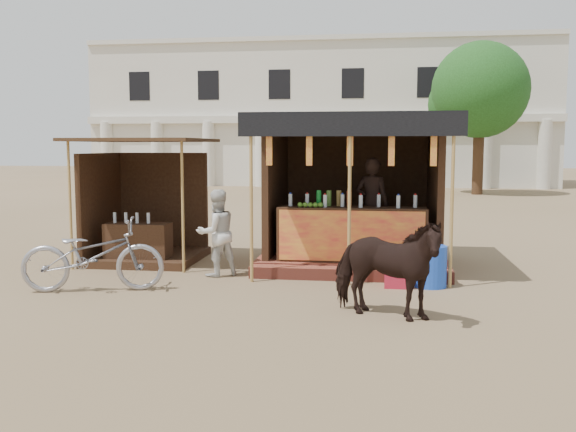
# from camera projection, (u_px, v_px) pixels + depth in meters

# --- Properties ---
(ground) EXTENTS (120.00, 120.00, 0.00)m
(ground) POSITION_uv_depth(u_px,v_px,m) (272.00, 306.00, 9.00)
(ground) COLOR #846B4C
(ground) RESTS_ON ground
(main_stall) EXTENTS (3.60, 3.61, 2.78)m
(main_stall) POSITION_uv_depth(u_px,v_px,m) (355.00, 210.00, 12.06)
(main_stall) COLOR #984031
(main_stall) RESTS_ON ground
(secondary_stall) EXTENTS (2.40, 2.40, 2.38)m
(secondary_stall) POSITION_uv_depth(u_px,v_px,m) (140.00, 217.00, 12.54)
(secondary_stall) COLOR #3C2615
(secondary_stall) RESTS_ON ground
(cow) EXTENTS (1.73, 1.25, 1.33)m
(cow) POSITION_uv_depth(u_px,v_px,m) (386.00, 268.00, 8.29)
(cow) COLOR black
(cow) RESTS_ON ground
(motorbike) EXTENTS (2.27, 1.27, 1.13)m
(motorbike) POSITION_uv_depth(u_px,v_px,m) (93.00, 255.00, 9.87)
(motorbike) COLOR #9898A0
(motorbike) RESTS_ON ground
(bystander) EXTENTS (0.92, 0.90, 1.50)m
(bystander) POSITION_uv_depth(u_px,v_px,m) (217.00, 233.00, 11.03)
(bystander) COLOR silver
(bystander) RESTS_ON ground
(blue_barrel) EXTENTS (0.57, 0.57, 0.66)m
(blue_barrel) POSITION_uv_depth(u_px,v_px,m) (430.00, 266.00, 10.20)
(blue_barrel) COLOR blue
(blue_barrel) RESTS_ON ground
(red_crate) EXTENTS (0.42, 0.45, 0.28)m
(red_crate) POSITION_uv_depth(u_px,v_px,m) (397.00, 278.00, 10.25)
(red_crate) COLOR #AF1D32
(red_crate) RESTS_ON ground
(cooler) EXTENTS (0.76, 0.65, 0.46)m
(cooler) POSITION_uv_depth(u_px,v_px,m) (399.00, 260.00, 11.28)
(cooler) COLOR #19703D
(cooler) RESTS_ON ground
(background_building) EXTENTS (26.00, 7.45, 8.18)m
(background_building) POSITION_uv_depth(u_px,v_px,m) (321.00, 117.00, 38.32)
(background_building) COLOR silver
(background_building) RESTS_ON ground
(tree) EXTENTS (4.50, 4.40, 7.00)m
(tree) POSITION_uv_depth(u_px,v_px,m) (475.00, 94.00, 29.49)
(tree) COLOR #382314
(tree) RESTS_ON ground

